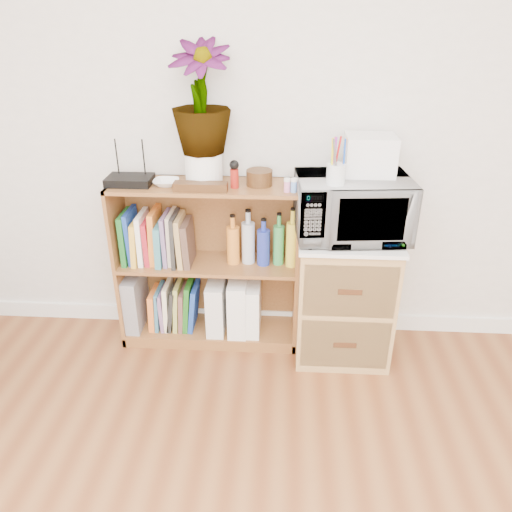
{
  "coord_description": "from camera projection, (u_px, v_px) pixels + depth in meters",
  "views": [
    {
      "loc": [
        0.07,
        -0.34,
        1.78
      ],
      "look_at": [
        -0.08,
        1.95,
        0.62
      ],
      "focal_mm": 35.0,
      "sensor_mm": 36.0,
      "label": 1
    }
  ],
  "objects": [
    {
      "name": "skirting_board",
      "position": [
        271.0,
        318.0,
        3.08
      ],
      "size": [
        4.0,
        0.02,
        0.1
      ],
      "primitive_type": "cube",
      "color": "white",
      "rests_on": "ground"
    },
    {
      "name": "bookshelf",
      "position": [
        209.0,
        266.0,
        2.79
      ],
      "size": [
        1.0,
        0.3,
        0.95
      ],
      "primitive_type": "cube",
      "color": "brown",
      "rests_on": "ground"
    },
    {
      "name": "wicker_unit",
      "position": [
        343.0,
        296.0,
        2.73
      ],
      "size": [
        0.5,
        0.45,
        0.7
      ],
      "primitive_type": "cube",
      "color": "#9E7542",
      "rests_on": "ground"
    },
    {
      "name": "microwave",
      "position": [
        352.0,
        208.0,
        2.49
      ],
      "size": [
        0.59,
        0.43,
        0.31
      ],
      "primitive_type": "imported",
      "rotation": [
        0.0,
        0.0,
        0.09
      ],
      "color": "silver",
      "rests_on": "wicker_unit"
    },
    {
      "name": "pen_cup",
      "position": [
        336.0,
        174.0,
        2.31
      ],
      "size": [
        0.09,
        0.09,
        0.1
      ],
      "primitive_type": "cylinder",
      "color": "silver",
      "rests_on": "microwave"
    },
    {
      "name": "small_appliance",
      "position": [
        370.0,
        155.0,
        2.44
      ],
      "size": [
        0.24,
        0.2,
        0.19
      ],
      "primitive_type": "cube",
      "color": "white",
      "rests_on": "microwave"
    },
    {
      "name": "router",
      "position": [
        130.0,
        180.0,
        2.57
      ],
      "size": [
        0.23,
        0.16,
        0.04
      ],
      "primitive_type": "cube",
      "color": "black",
      "rests_on": "bookshelf"
    },
    {
      "name": "white_bowl",
      "position": [
        166.0,
        183.0,
        2.55
      ],
      "size": [
        0.13,
        0.13,
        0.03
      ],
      "primitive_type": "imported",
      "color": "white",
      "rests_on": "bookshelf"
    },
    {
      "name": "plant_pot",
      "position": [
        204.0,
        168.0,
        2.55
      ],
      "size": [
        0.19,
        0.19,
        0.16
      ],
      "primitive_type": "cylinder",
      "color": "white",
      "rests_on": "bookshelf"
    },
    {
      "name": "potted_plant",
      "position": [
        200.0,
        98.0,
        2.4
      ],
      "size": [
        0.3,
        0.3,
        0.53
      ],
      "primitive_type": "imported",
      "color": "#29662C",
      "rests_on": "plant_pot"
    },
    {
      "name": "trinket_box",
      "position": [
        201.0,
        187.0,
        2.47
      ],
      "size": [
        0.27,
        0.07,
        0.04
      ],
      "primitive_type": "cube",
      "color": "#3A2210",
      "rests_on": "bookshelf"
    },
    {
      "name": "kokeshi_doll",
      "position": [
        234.0,
        178.0,
        2.51
      ],
      "size": [
        0.04,
        0.04,
        0.1
      ],
      "primitive_type": "cylinder",
      "color": "maroon",
      "rests_on": "bookshelf"
    },
    {
      "name": "wooden_bowl",
      "position": [
        259.0,
        178.0,
        2.55
      ],
      "size": [
        0.13,
        0.13,
        0.08
      ],
      "primitive_type": "cylinder",
      "color": "#39200F",
      "rests_on": "bookshelf"
    },
    {
      "name": "paint_jars",
      "position": [
        294.0,
        186.0,
        2.45
      ],
      "size": [
        0.12,
        0.04,
        0.06
      ],
      "primitive_type": "cube",
      "color": "pink",
      "rests_on": "bookshelf"
    },
    {
      "name": "file_box",
      "position": [
        135.0,
        300.0,
        2.92
      ],
      "size": [
        0.1,
        0.27,
        0.33
      ],
      "primitive_type": "cube",
      "color": "gray",
      "rests_on": "bookshelf"
    },
    {
      "name": "magazine_holder_left",
      "position": [
        217.0,
        305.0,
        2.89
      ],
      "size": [
        0.1,
        0.25,
        0.31
      ],
      "primitive_type": "cube",
      "color": "silver",
      "rests_on": "bookshelf"
    },
    {
      "name": "magazine_holder_mid",
      "position": [
        238.0,
        304.0,
        2.88
      ],
      "size": [
        0.1,
        0.26,
        0.33
      ],
      "primitive_type": "cube",
      "color": "white",
      "rests_on": "bookshelf"
    },
    {
      "name": "magazine_holder_right",
      "position": [
        252.0,
        307.0,
        2.88
      ],
      "size": [
        0.1,
        0.24,
        0.3
      ],
      "primitive_type": "cube",
      "color": "white",
      "rests_on": "bookshelf"
    },
    {
      "name": "cookbooks",
      "position": [
        158.0,
        238.0,
        2.73
      ],
      "size": [
        0.38,
        0.2,
        0.3
      ],
      "color": "#1A6324",
      "rests_on": "bookshelf"
    },
    {
      "name": "liquor_bottles",
      "position": [
        267.0,
        240.0,
        2.69
      ],
      "size": [
        0.46,
        0.07,
        0.32
      ],
      "color": "orange",
      "rests_on": "bookshelf"
    },
    {
      "name": "lower_books",
      "position": [
        175.0,
        306.0,
        2.92
      ],
      "size": [
        0.29,
        0.19,
        0.3
      ],
      "color": "orange",
      "rests_on": "bookshelf"
    }
  ]
}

